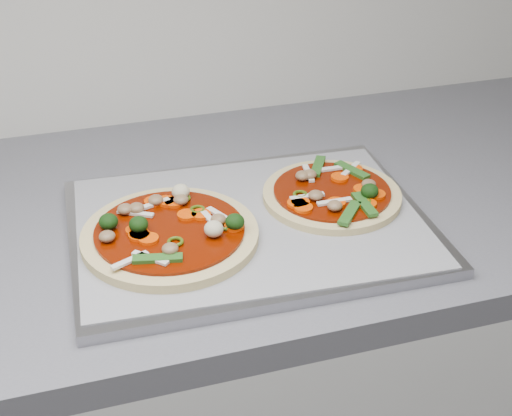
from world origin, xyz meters
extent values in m
cube|color=silver|center=(0.00, 1.30, 0.43)|extent=(3.60, 0.60, 0.86)
cube|color=slate|center=(0.00, 1.30, 0.88)|extent=(3.60, 0.60, 0.04)
cube|color=gray|center=(-0.17, 1.22, 0.91)|extent=(0.47, 0.35, 0.02)
cube|color=gray|center=(-0.17, 1.22, 0.92)|extent=(0.46, 0.34, 0.00)
cylinder|color=#D4C281|center=(-0.27, 1.20, 0.92)|extent=(0.26, 0.26, 0.01)
cylinder|color=#671200|center=(-0.27, 1.20, 0.93)|extent=(0.22, 0.22, 0.00)
torus|color=#374F0B|center=(-0.35, 1.24, 0.94)|extent=(0.03, 0.03, 0.00)
ellipsoid|color=#13330D|center=(-0.31, 1.21, 0.94)|extent=(0.03, 0.03, 0.02)
cylinder|color=#FF5B00|center=(-0.30, 1.18, 0.94)|extent=(0.04, 0.04, 0.00)
ellipsoid|color=olive|center=(-0.28, 1.15, 0.94)|extent=(0.02, 0.02, 0.01)
ellipsoid|color=beige|center=(-0.24, 1.27, 0.94)|extent=(0.03, 0.03, 0.02)
cylinder|color=#FF5B00|center=(-0.23, 1.22, 0.94)|extent=(0.03, 0.03, 0.00)
ellipsoid|color=olive|center=(-0.28, 1.26, 0.94)|extent=(0.03, 0.03, 0.01)
cube|color=silver|center=(-0.31, 1.14, 0.94)|extent=(0.04, 0.04, 0.00)
cube|color=silver|center=(-0.22, 1.20, 0.94)|extent=(0.02, 0.05, 0.00)
cube|color=silver|center=(-0.31, 1.25, 0.94)|extent=(0.05, 0.03, 0.00)
cylinder|color=#FF5B00|center=(-0.25, 1.22, 0.94)|extent=(0.03, 0.03, 0.00)
ellipsoid|color=#13330D|center=(-0.20, 1.18, 0.94)|extent=(0.03, 0.03, 0.02)
ellipsoid|color=olive|center=(-0.31, 1.25, 0.94)|extent=(0.02, 0.02, 0.01)
cube|color=silver|center=(-0.28, 1.26, 0.94)|extent=(0.05, 0.02, 0.00)
ellipsoid|color=olive|center=(-0.35, 1.20, 0.94)|extent=(0.03, 0.03, 0.01)
torus|color=#374F0B|center=(-0.23, 1.23, 0.94)|extent=(0.03, 0.03, 0.00)
cylinder|color=#FF5B00|center=(-0.28, 1.27, 0.94)|extent=(0.03, 0.03, 0.00)
cube|color=silver|center=(-0.33, 1.14, 0.94)|extent=(0.05, 0.03, 0.00)
torus|color=#374F0B|center=(-0.31, 1.21, 0.94)|extent=(0.03, 0.03, 0.00)
ellipsoid|color=olive|center=(-0.25, 1.26, 0.94)|extent=(0.03, 0.03, 0.01)
cylinder|color=#FF5B00|center=(-0.31, 1.21, 0.94)|extent=(0.03, 0.03, 0.00)
cube|color=#286221|center=(-0.30, 1.14, 0.94)|extent=(0.06, 0.03, 0.00)
cube|color=silver|center=(-0.21, 1.21, 0.94)|extent=(0.03, 0.05, 0.00)
cylinder|color=#FF5B00|center=(-0.31, 1.19, 0.94)|extent=(0.04, 0.04, 0.00)
ellipsoid|color=olive|center=(-0.21, 1.19, 0.94)|extent=(0.02, 0.02, 0.01)
cylinder|color=#FF5B00|center=(-0.27, 1.26, 0.94)|extent=(0.03, 0.03, 0.00)
ellipsoid|color=olive|center=(-0.32, 1.25, 0.94)|extent=(0.02, 0.02, 0.01)
torus|color=#374F0B|center=(-0.27, 1.17, 0.94)|extent=(0.02, 0.02, 0.00)
cylinder|color=#FF5B00|center=(-0.20, 1.18, 0.94)|extent=(0.03, 0.03, 0.00)
ellipsoid|color=#13330D|center=(-0.34, 1.22, 0.94)|extent=(0.03, 0.03, 0.02)
ellipsoid|color=beige|center=(-0.22, 1.17, 0.94)|extent=(0.03, 0.03, 0.02)
torus|color=#374F0B|center=(-0.24, 1.27, 0.94)|extent=(0.03, 0.03, 0.00)
cylinder|color=#FF5B00|center=(-0.31, 1.20, 0.94)|extent=(0.03, 0.03, 0.00)
cylinder|color=#FF5B00|center=(-0.26, 1.26, 0.94)|extent=(0.03, 0.03, 0.00)
torus|color=#374F0B|center=(-0.21, 1.18, 0.94)|extent=(0.02, 0.02, 0.00)
cylinder|color=#D4C281|center=(-0.04, 1.24, 0.92)|extent=(0.20, 0.20, 0.01)
cylinder|color=#671200|center=(-0.04, 1.24, 0.93)|extent=(0.17, 0.17, 0.00)
cylinder|color=#FF5B00|center=(-0.10, 1.21, 0.93)|extent=(0.04, 0.04, 0.00)
cube|color=silver|center=(-0.08, 1.23, 0.93)|extent=(0.05, 0.01, 0.00)
cube|color=#286221|center=(-0.04, 1.30, 0.93)|extent=(0.04, 0.06, 0.00)
cylinder|color=#FF5B00|center=(0.00, 1.22, 0.93)|extent=(0.03, 0.03, 0.00)
cube|color=silver|center=(-0.05, 1.20, 0.93)|extent=(0.05, 0.01, 0.00)
cube|color=silver|center=(-0.03, 1.29, 0.93)|extent=(0.05, 0.01, 0.00)
cube|color=#286221|center=(-0.02, 1.19, 0.93)|extent=(0.01, 0.06, 0.00)
cube|color=#286221|center=(-0.05, 1.17, 0.93)|extent=(0.05, 0.05, 0.00)
torus|color=#374F0B|center=(-0.02, 1.19, 0.93)|extent=(0.03, 0.03, 0.00)
cylinder|color=#FF5B00|center=(-0.02, 1.26, 0.93)|extent=(0.03, 0.03, 0.00)
ellipsoid|color=olive|center=(-0.06, 1.28, 0.94)|extent=(0.02, 0.02, 0.01)
cylinder|color=#FF5B00|center=(-0.01, 1.19, 0.93)|extent=(0.03, 0.03, 0.00)
ellipsoid|color=#13330D|center=(0.00, 1.20, 0.94)|extent=(0.03, 0.03, 0.02)
ellipsoid|color=olive|center=(0.01, 1.23, 0.94)|extent=(0.02, 0.02, 0.01)
cylinder|color=#FF5B00|center=(0.01, 1.21, 0.93)|extent=(0.03, 0.03, 0.00)
ellipsoid|color=olive|center=(-0.06, 1.19, 0.94)|extent=(0.03, 0.03, 0.01)
ellipsoid|color=olive|center=(-0.07, 1.27, 0.94)|extent=(0.02, 0.02, 0.01)
cube|color=#286221|center=(0.00, 1.28, 0.93)|extent=(0.04, 0.06, 0.00)
ellipsoid|color=olive|center=(-0.07, 1.22, 0.94)|extent=(0.02, 0.02, 0.01)
cylinder|color=#FF5B00|center=(-0.10, 1.20, 0.93)|extent=(0.03, 0.03, 0.00)
torus|color=#374F0B|center=(-0.09, 1.23, 0.93)|extent=(0.02, 0.02, 0.00)
cylinder|color=#FF5B00|center=(-0.05, 1.20, 0.93)|extent=(0.03, 0.03, 0.00)
cube|color=silver|center=(-0.06, 1.29, 0.93)|extent=(0.01, 0.05, 0.00)
cylinder|color=#FF5B00|center=(-0.10, 1.21, 0.93)|extent=(0.03, 0.03, 0.00)
cube|color=silver|center=(0.00, 1.28, 0.93)|extent=(0.04, 0.04, 0.00)
cylinder|color=#FF5B00|center=(0.01, 1.28, 0.93)|extent=(0.03, 0.03, 0.00)
camera|label=1|loc=(-0.38, 0.46, 1.41)|focal=50.00mm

